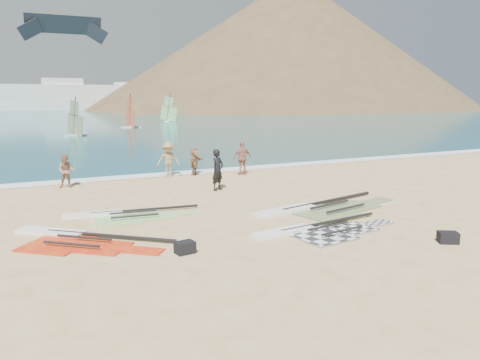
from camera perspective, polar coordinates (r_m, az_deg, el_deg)
name	(u,v)px	position (r m, az deg, el deg)	size (l,w,h in m)	color
ground	(266,233)	(15.00, 3.17, -6.50)	(300.00, 300.00, 0.00)	#DBBC80
sea	(34,112)	(144.72, -23.86, 7.59)	(300.00, 240.00, 0.06)	#0B4553
surf_line	(155,176)	(26.14, -10.27, 0.53)	(300.00, 1.20, 0.04)	white
headland_main	(293,109)	(169.73, 6.49, 8.63)	(143.00, 143.00, 45.00)	brown
headland_minor	(352,107)	(198.57, 13.50, 8.63)	(70.00, 70.00, 28.00)	brown
rig_grey	(317,231)	(15.27, 9.32, -6.13)	(5.22, 2.25, 0.20)	#292A2C
rig_green	(121,215)	(17.50, -14.27, -4.22)	(4.96, 2.24, 0.19)	#6FD221
rig_orange	(319,209)	(18.22, 9.61, -3.47)	(6.56, 3.24, 0.21)	orange
rig_red	(73,239)	(15.09, -19.74, -6.81)	(4.40, 4.50, 0.20)	red
gear_bag_near	(185,247)	(13.18, -6.73, -8.17)	(0.52, 0.38, 0.33)	black
gear_bag_far	(448,237)	(15.28, 24.02, -6.42)	(0.56, 0.39, 0.34)	black
person_wetsuit	(218,170)	(21.56, -2.74, 1.23)	(0.70, 0.46, 1.91)	black
beachgoer_left	(66,171)	(23.63, -20.41, 1.03)	(0.79, 0.61, 1.62)	#946C51
beachgoer_mid	(168,160)	(25.39, -8.72, 2.47)	(1.23, 0.71, 1.91)	#97764B
beachgoer_back	(242,158)	(25.88, 0.30, 2.70)	(1.10, 0.46, 1.88)	#AC6D5C
beachgoer_right	(195,162)	(25.90, -5.54, 2.26)	(1.41, 0.45, 1.52)	#986D45
windsurfer_left	(75,125)	(54.10, -19.45, 6.37)	(2.42, 2.60, 4.35)	white
windsurfer_centre	(130,118)	(66.95, -13.23, 7.38)	(2.71, 3.20, 4.81)	white
windsurfer_right	(169,114)	(82.47, -8.67, 8.00)	(2.53, 2.52, 4.81)	white
kitesurf_kite	(64,27)	(55.28, -20.70, 17.10)	(9.17, 1.22, 2.80)	black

